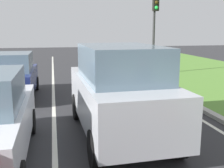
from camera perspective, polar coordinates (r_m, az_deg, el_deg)
name	(u,v)px	position (r m, az deg, el deg)	size (l,w,h in m)	color
ground_plane	(70,91)	(12.18, -8.62, -1.52)	(60.00, 60.00, 0.00)	#2D2D30
lane_line_center	(53,92)	(12.17, -11.92, -1.65)	(0.12, 32.00, 0.01)	silver
lane_line_right_edge	(149,88)	(12.89, 7.56, -0.78)	(0.12, 32.00, 0.01)	silver
curb_right	(159,86)	(13.05, 9.63, -0.44)	(0.24, 48.00, 0.12)	#9E9B93
car_suv_ahead	(119,91)	(6.85, 1.46, -1.37)	(2.08, 4.55, 2.28)	#B7BABF
car_hatchback_far	(12,76)	(11.40, -19.71, 1.58)	(1.77, 3.72, 1.78)	navy
traffic_light_near_right	(155,19)	(16.25, 8.76, 13.06)	(0.32, 0.50, 4.67)	#2D2D2D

